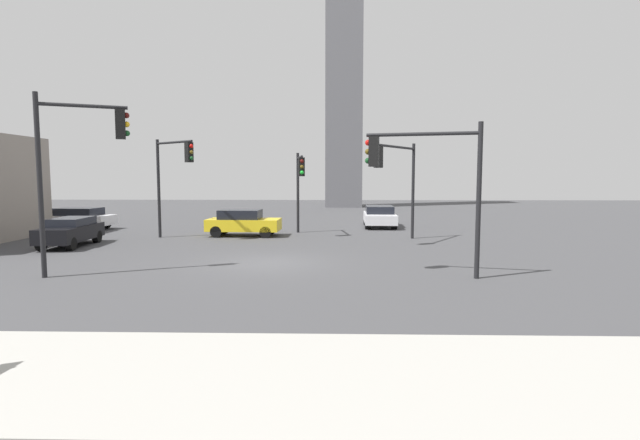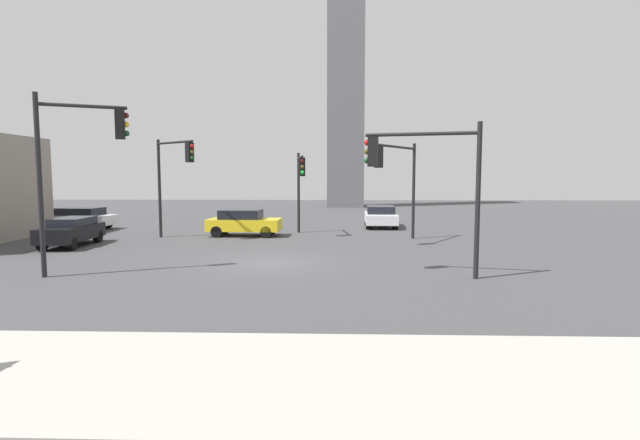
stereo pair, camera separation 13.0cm
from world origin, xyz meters
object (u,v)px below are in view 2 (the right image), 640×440
Objects in this scene: car_1 at (72,231)px; car_3 at (381,216)px; traffic_light_4 at (424,169)px; car_0 at (244,222)px; car_2 at (78,218)px; traffic_light_0 at (300,177)px; traffic_light_2 at (78,151)px; traffic_light_3 at (397,170)px; traffic_light_1 at (174,168)px.

car_3 reaches higher than car_1.
car_1 is at bearing -9.96° from traffic_light_4.
car_0 is 9.61m from car_3.
car_1 is 0.89× the size of car_3.
traffic_light_4 is 23.64m from car_2.
traffic_light_0 is 0.78× the size of traffic_light_2.
car_3 is at bearing 34.94° from car_0.
traffic_light_4 is at bearing 63.96° from car_1.
traffic_light_2 is 11.76m from car_0.
traffic_light_0 is at bearing 36.33° from traffic_light_2.
traffic_light_4 is at bearing 14.99° from traffic_light_0.
traffic_light_3 is 1.05× the size of car_2.
car_2 is at bearing -173.40° from traffic_light_1.
traffic_light_0 reaches higher than car_2.
traffic_light_0 is 1.02× the size of car_3.
traffic_light_1 is 4.74m from car_0.
traffic_light_3 is 1.24× the size of car_0.
traffic_light_1 is 14.47m from traffic_light_4.
traffic_light_4 reaches higher than car_2.
traffic_light_1 is at bearing -61.34° from traffic_light_3.
traffic_light_2 is at bearing 125.09° from car_2.
traffic_light_0 is 5.84m from traffic_light_3.
traffic_light_2 reaches higher than car_2.
traffic_light_2 is at bearing -21.33° from traffic_light_3.
car_1 is (-7.46, -4.13, -0.04)m from car_0.
traffic_light_1 is 1.16× the size of car_3.
traffic_light_3 is 1.24× the size of car_1.
traffic_light_1 is 11.53m from traffic_light_3.
traffic_light_4 is at bearing -1.14° from traffic_light_1.
traffic_light_1 is at bearing 66.14° from traffic_light_2.
traffic_light_4 is 1.24× the size of car_1.
car_0 is at bearing -40.22° from traffic_light_4.
car_1 is at bearing -57.04° from car_3.
car_1 is (-15.47, 6.45, -2.83)m from traffic_light_4.
traffic_light_2 is at bearing 13.43° from traffic_light_4.
traffic_light_3 is at bearing 12.10° from traffic_light_2.
car_0 is 1.00× the size of car_1.
car_2 is at bearing 166.99° from car_0.
car_2 is (-3.63, 7.19, -0.01)m from car_1.
car_2 is at bearing -22.85° from traffic_light_4.
traffic_light_1 is at bearing 118.26° from car_1.
traffic_light_2 is at bearing 28.21° from car_1.
traffic_light_4 is at bearing -22.59° from traffic_light_2.
traffic_light_2 is 1.31× the size of car_3.
traffic_light_0 is 7.30m from car_3.
car_2 is 1.05× the size of car_3.
traffic_light_3 is 8.09m from traffic_light_4.
car_0 is at bearing 170.54° from car_2.
car_1 is at bearing 122.73° from car_2.
traffic_light_1 is 1.05× the size of traffic_light_3.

